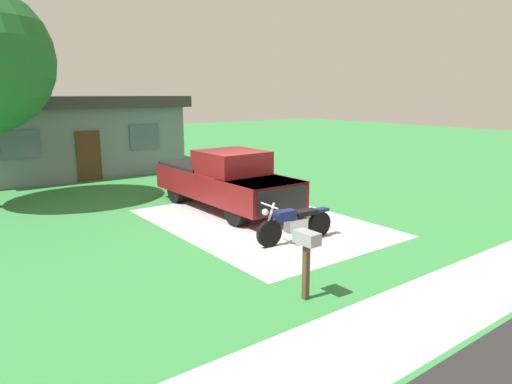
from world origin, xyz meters
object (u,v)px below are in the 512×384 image
pickup_truck (224,179)px  mailbox (307,247)px  neighbor_house (70,134)px  motorcycle (295,223)px

pickup_truck → mailbox: 6.87m
pickup_truck → neighbor_house: neighbor_house is taller
motorcycle → pickup_truck: 3.93m
pickup_truck → neighbor_house: size_ratio=0.59×
mailbox → neighbor_house: 16.37m
motorcycle → neighbor_house: neighbor_house is taller
motorcycle → mailbox: 3.28m
pickup_truck → neighbor_house: 10.14m
motorcycle → mailbox: (-2.00, -2.55, 0.51)m
pickup_truck → neighbor_house: bearing=101.1°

